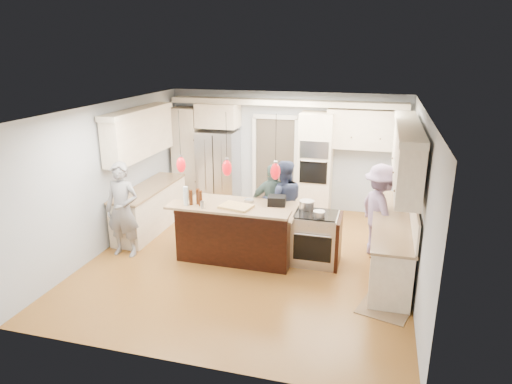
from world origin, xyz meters
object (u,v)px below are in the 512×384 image
at_px(refrigerator, 218,168).
at_px(person_bar_end, 122,210).
at_px(kitchen_island, 239,230).
at_px(person_far_left, 283,202).
at_px(island_range, 317,238).

distance_m(refrigerator, person_bar_end, 3.17).
bearing_deg(kitchen_island, person_bar_end, -165.49).
bearing_deg(person_far_left, island_range, 119.67).
relative_size(refrigerator, person_far_left, 1.10).
distance_m(person_bar_end, person_far_left, 2.97).
height_order(person_bar_end, person_far_left, person_bar_end).
height_order(kitchen_island, person_far_left, person_far_left).
bearing_deg(person_far_left, person_bar_end, 8.36).
bearing_deg(refrigerator, person_bar_end, -103.05).
distance_m(refrigerator, person_far_left, 2.65).
bearing_deg(person_far_left, kitchen_island, 32.63).
distance_m(kitchen_island, person_far_left, 1.06).
bearing_deg(kitchen_island, refrigerator, 116.93).
bearing_deg(person_bar_end, refrigerator, 76.51).
height_order(refrigerator, kitchen_island, refrigerator).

